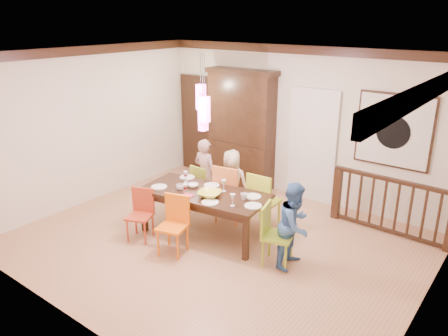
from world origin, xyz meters
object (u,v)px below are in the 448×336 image
Objects in this scene: person_far_mid at (232,183)px; dining_table at (204,197)px; chair_end_right at (278,231)px; person_far_left at (205,173)px; chair_far_left at (205,184)px; person_end_right at (295,225)px; balustrade at (390,205)px; china_hutch at (241,129)px.

dining_table is at bearing 77.47° from person_far_mid.
person_far_left is at bearing 50.88° from chair_end_right.
person_far_mid reaches higher than chair_far_left.
dining_table is 2.37× the size of chair_end_right.
balustrade is at bearing -25.57° from person_end_right.
chair_far_left is 0.56m from person_far_mid.
person_far_left reaches higher than dining_table.
person_end_right is (2.24, -0.72, 0.14)m from chair_far_left.
balustrade is at bearing 30.29° from dining_table.
balustrade reaches higher than chair_far_left.
china_hutch is 1.65m from person_far_mid.
dining_table is at bearing 72.01° from chair_end_right.
person_far_left is at bearing -19.11° from person_far_mid.
china_hutch is 3.31m from balustrade.
china_hutch is 1.84× the size of person_far_left.
china_hutch reaches higher than balustrade.
dining_table is 1.09× the size of balustrade.
person_end_right is at bearing -5.64° from dining_table.
chair_far_left is at bearing 121.49° from dining_table.
china_hutch reaches higher than person_end_right.
person_far_mid is at bearing 62.31° from person_end_right.
person_far_mid is (-0.10, 0.87, -0.06)m from dining_table.
chair_end_right is (2.04, -0.85, 0.03)m from chair_far_left.
chair_end_right is 2.31m from person_far_left.
china_hutch reaches higher than chair_far_left.
chair_far_left is at bearing 69.87° from person_end_right.
person_end_right is (1.70, -0.81, 0.02)m from person_far_mid.
person_end_right reaches higher than chair_far_left.
person_end_right is (0.19, 0.13, 0.11)m from chair_end_right.
balustrade is (0.97, 1.93, -0.02)m from chair_end_right.
dining_table is 3.02m from balustrade.
balustrade is at bearing -155.24° from chair_far_left.
person_end_right reaches higher than chair_end_right.
dining_table is 0.87m from person_far_mid.
balustrade is (3.22, -0.35, -0.71)m from china_hutch.
person_far_left is (-3.08, -0.99, 0.16)m from balustrade.
person_far_left reaches higher than balustrade.
person_end_right is at bearing -71.88° from chair_end_right.
person_far_left is (-2.11, 0.93, 0.13)m from chair_end_right.
china_hutch is (-0.21, 1.42, 0.72)m from chair_far_left.
person_far_mid is at bearing 42.95° from chair_end_right.
person_far_mid is at bearing -156.17° from balustrade.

